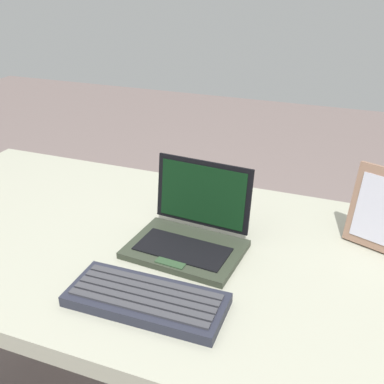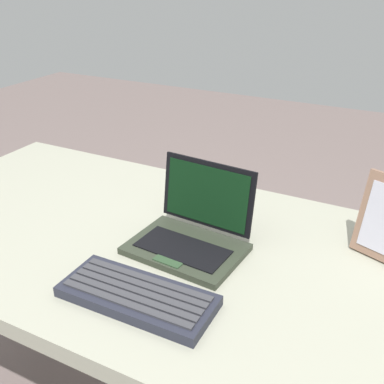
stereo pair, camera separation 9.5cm
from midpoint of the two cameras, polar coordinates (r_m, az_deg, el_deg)
The scene contains 4 objects.
desk at distance 1.13m, azimuth -5.78°, elevation -11.14°, with size 1.50×0.72×0.75m.
laptop_front at distance 1.03m, azimuth -2.87°, elevation -5.17°, with size 0.26×0.21×0.18m.
external_keyboard at distance 0.89m, azimuth -8.79°, elevation -13.11°, with size 0.30×0.13×0.03m.
photo_frame at distance 1.07m, azimuth 20.36°, elevation -2.26°, with size 0.15×0.09×0.19m.
Camera 1 is at (0.38, -0.81, 1.33)m, focal length 43.04 mm.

